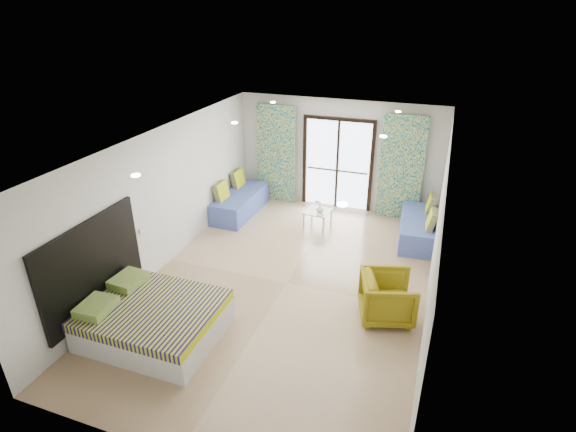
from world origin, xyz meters
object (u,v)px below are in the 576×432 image
(daybed_left, at_px, (240,202))
(armchair, at_px, (388,295))
(bed, at_px, (153,319))
(daybed_right, at_px, (417,227))
(coffee_table, at_px, (318,212))

(daybed_left, bearing_deg, armchair, -35.12)
(bed, distance_m, armchair, 3.75)
(armchair, bearing_deg, bed, 99.70)
(daybed_left, xyz_separation_m, daybed_right, (4.23, 0.10, -0.01))
(bed, bearing_deg, daybed_right, 52.16)
(daybed_left, relative_size, coffee_table, 2.93)
(daybed_right, relative_size, coffee_table, 2.86)
(daybed_right, bearing_deg, armchair, -99.12)
(daybed_left, relative_size, armchair, 2.23)
(coffee_table, bearing_deg, daybed_left, 179.44)
(bed, distance_m, daybed_right, 5.86)
(daybed_left, bearing_deg, coffee_table, -0.02)
(coffee_table, bearing_deg, armchair, -54.85)
(daybed_right, xyz_separation_m, coffee_table, (-2.24, -0.12, 0.05))
(bed, bearing_deg, coffee_table, 73.27)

